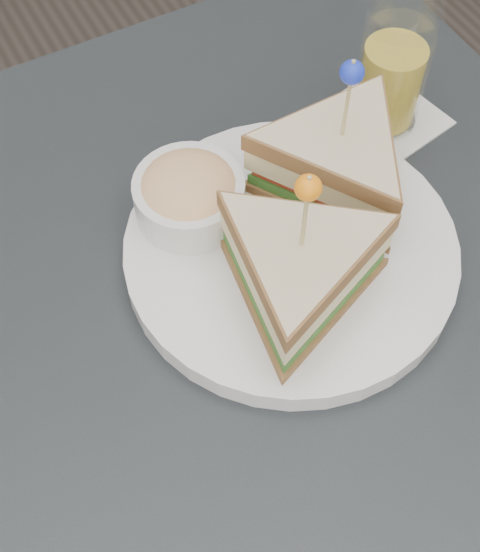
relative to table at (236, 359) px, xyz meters
name	(u,v)px	position (x,y,z in m)	size (l,w,h in m)	color
ground_plane	(238,538)	(0.00, 0.00, -0.67)	(3.50, 3.50, 0.00)	#3F3833
table	(236,359)	(0.00, 0.00, 0.00)	(0.80, 0.80, 0.75)	black
plate_meal	(299,221)	(0.08, 0.04, 0.12)	(0.36, 0.34, 0.18)	white
drink_set	(392,74)	(0.25, 0.14, 0.14)	(0.13, 0.13, 0.14)	silver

